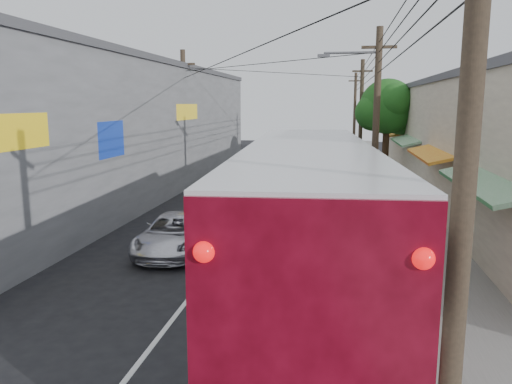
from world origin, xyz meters
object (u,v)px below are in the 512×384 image
(pedestrian_far, at_px, (392,186))
(coach_bus, at_px, (308,220))
(jeepney, at_px, (175,233))
(parked_suv, at_px, (339,190))
(parked_car_far, at_px, (343,156))
(pedestrian_near, at_px, (383,211))
(parked_car_mid, at_px, (344,168))

(pedestrian_far, bearing_deg, coach_bus, 64.79)
(coach_bus, distance_m, jeepney, 5.94)
(parked_suv, xyz_separation_m, pedestrian_far, (2.63, 1.29, 0.05))
(parked_car_far, xyz_separation_m, pedestrian_near, (1.34, -22.43, 0.24))
(parked_suv, relative_size, parked_car_mid, 1.29)
(coach_bus, distance_m, parked_car_far, 28.80)
(pedestrian_far, bearing_deg, parked_car_mid, -83.52)
(parked_car_mid, bearing_deg, pedestrian_far, -80.70)
(parked_suv, relative_size, pedestrian_near, 3.27)
(jeepney, relative_size, parked_suv, 0.78)
(pedestrian_far, bearing_deg, pedestrian_near, 70.88)
(coach_bus, xyz_separation_m, parked_suv, (0.81, 11.90, -1.22))
(jeepney, height_order, pedestrian_far, pedestrian_far)
(coach_bus, relative_size, pedestrian_near, 7.83)
(parked_suv, xyz_separation_m, pedestrian_near, (1.60, -5.57, 0.17))
(coach_bus, height_order, pedestrian_far, coach_bus)
(jeepney, relative_size, parked_car_far, 0.97)
(parked_car_mid, bearing_deg, pedestrian_near, -92.63)
(parked_car_far, bearing_deg, jeepney, -99.11)
(coach_bus, height_order, parked_suv, coach_bus)
(parked_suv, distance_m, pedestrian_far, 2.93)
(jeepney, xyz_separation_m, pedestrian_far, (8.10, 9.81, 0.27))
(jeepney, height_order, parked_car_far, parked_car_far)
(jeepney, bearing_deg, pedestrian_far, 46.51)
(coach_bus, bearing_deg, pedestrian_near, 65.53)
(coach_bus, relative_size, parked_suv, 2.40)
(jeepney, distance_m, parked_car_far, 26.01)
(coach_bus, bearing_deg, jeepney, 140.45)
(parked_car_mid, xyz_separation_m, pedestrian_far, (2.33, -7.58, 0.13))
(parked_car_far, height_order, pedestrian_near, pedestrian_near)
(pedestrian_near, height_order, pedestrian_far, pedestrian_near)
(parked_suv, height_order, parked_car_mid, parked_suv)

